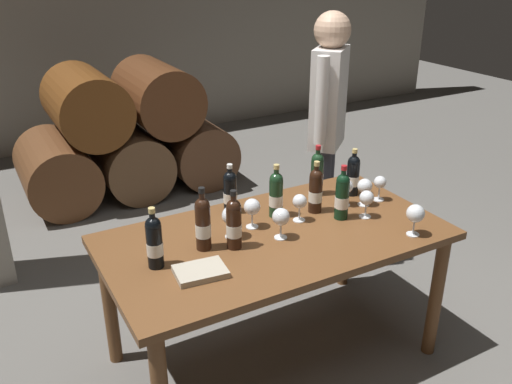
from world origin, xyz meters
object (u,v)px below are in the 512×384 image
object	(u,v)px
wine_glass_6	(300,202)
wine_glass_8	(367,199)
wine_glass_1	(281,217)
tasting_notebook	(200,272)
wine_glass_0	(415,214)
sommelier_presenting	(328,118)
wine_bottle_6	(342,196)
wine_glass_3	(345,187)
wine_bottle_2	(276,194)
wine_bottle_4	(203,223)
wine_glass_7	(365,187)
dining_table	(275,250)
wine_bottle_8	(234,223)
wine_bottle_5	(230,191)
wine_bottle_7	(317,173)
wine_glass_4	(231,216)
wine_bottle_0	(316,190)
wine_glass_5	(380,183)
wine_glass_2	(252,208)
wine_bottle_3	(353,175)
wine_bottle_1	(154,242)

from	to	relation	value
wine_glass_6	wine_glass_8	xyz separation A→B (m)	(0.33, -0.13, 0.00)
wine_glass_1	tasting_notebook	distance (m)	0.50
wine_glass_0	sommelier_presenting	distance (m)	1.13
wine_bottle_6	wine_glass_3	world-z (taller)	wine_bottle_6
wine_bottle_2	wine_bottle_4	size ratio (longest dim) A/B	0.93
wine_glass_7	dining_table	bearing A→B (deg)	-175.15
wine_glass_1	wine_bottle_2	bearing A→B (deg)	65.04
wine_glass_1	wine_bottle_8	bearing A→B (deg)	172.70
wine_bottle_5	wine_bottle_7	size ratio (longest dim) A/B	0.93
wine_glass_4	wine_bottle_5	bearing A→B (deg)	64.39
wine_glass_6	sommelier_presenting	bearing A→B (deg)	46.04
wine_bottle_0	wine_bottle_6	xyz separation A→B (m)	(0.07, -0.13, 0.00)
wine_bottle_0	wine_bottle_6	bearing A→B (deg)	-60.64
wine_bottle_8	wine_glass_6	world-z (taller)	wine_bottle_8
wine_bottle_0	tasting_notebook	distance (m)	0.85
wine_glass_5	sommelier_presenting	size ratio (longest dim) A/B	0.08
wine_glass_1	wine_glass_3	bearing A→B (deg)	16.48
wine_glass_2	wine_glass_6	size ratio (longest dim) A/B	1.06
wine_bottle_7	wine_bottle_0	bearing A→B (deg)	-126.73
dining_table	wine_glass_1	size ratio (longest dim) A/B	10.64
wine_glass_5	wine_glass_7	distance (m)	0.12
wine_glass_1	wine_glass_8	distance (m)	0.51
wine_glass_3	wine_glass_6	distance (m)	0.32
wine_glass_1	wine_glass_2	size ratio (longest dim) A/B	1.01
wine_bottle_2	wine_bottle_7	xyz separation A→B (m)	(0.35, 0.13, 0.00)
wine_bottle_0	wine_glass_2	xyz separation A→B (m)	(-0.38, 0.00, -0.01)
wine_glass_2	wine_glass_8	world-z (taller)	wine_glass_2
dining_table	wine_glass_6	bearing A→B (deg)	19.58
wine_glass_7	tasting_notebook	size ratio (longest dim) A/B	0.71
wine_bottle_7	wine_glass_4	xyz separation A→B (m)	(-0.66, -0.22, -0.01)
dining_table	wine_bottle_3	size ratio (longest dim) A/B	6.15
wine_bottle_0	wine_glass_7	distance (m)	0.29
wine_glass_6	wine_glass_8	distance (m)	0.35
wine_bottle_1	dining_table	bearing A→B (deg)	-0.06
wine_bottle_6	wine_glass_5	world-z (taller)	wine_bottle_6
wine_bottle_4	wine_glass_2	distance (m)	0.31
dining_table	wine_bottle_6	world-z (taller)	wine_bottle_6
wine_bottle_0	wine_bottle_4	bearing A→B (deg)	-173.76
wine_bottle_5	wine_glass_0	xyz separation A→B (m)	(0.67, -0.67, -0.01)
wine_bottle_7	wine_glass_5	distance (m)	0.35
wine_bottle_8	tasting_notebook	bearing A→B (deg)	-149.38
wine_bottle_5	wine_glass_2	size ratio (longest dim) A/B	1.74
wine_glass_0	wine_glass_7	size ratio (longest dim) A/B	1.05
wine_bottle_2	wine_glass_5	distance (m)	0.62
wine_bottle_6	wine_bottle_7	xyz separation A→B (m)	(0.06, 0.31, 0.00)
wine_bottle_6	wine_glass_6	world-z (taller)	wine_bottle_6
wine_bottle_5	wine_bottle_4	bearing A→B (deg)	-134.64
wine_bottle_3	wine_bottle_7	world-z (taller)	wine_bottle_7
wine_glass_1	tasting_notebook	size ratio (longest dim) A/B	0.73
dining_table	wine_bottle_3	distance (m)	0.69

